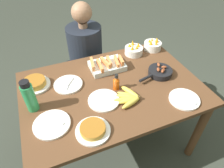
% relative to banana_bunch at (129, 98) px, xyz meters
% --- Properties ---
extents(ground_plane, '(14.00, 14.00, 0.00)m').
position_rel_banana_bunch_xyz_m(ground_plane, '(-0.07, 0.18, -0.78)').
color(ground_plane, '#383D33').
extents(dining_table, '(1.42, 0.97, 0.76)m').
position_rel_banana_bunch_xyz_m(dining_table, '(-0.07, 0.18, -0.12)').
color(dining_table, brown).
rests_on(dining_table, ground_plane).
extents(banana_bunch, '(0.21, 0.24, 0.04)m').
position_rel_banana_bunch_xyz_m(banana_bunch, '(0.00, 0.00, 0.00)').
color(banana_bunch, gold).
rests_on(banana_bunch, dining_table).
extents(melon_tray, '(0.30, 0.22, 0.10)m').
position_rel_banana_bunch_xyz_m(melon_tray, '(-0.01, 0.42, 0.02)').
color(melon_tray, silver).
rests_on(melon_tray, dining_table).
extents(skillet, '(0.33, 0.20, 0.08)m').
position_rel_banana_bunch_xyz_m(skillet, '(0.37, 0.17, 0.01)').
color(skillet, black).
rests_on(skillet, dining_table).
extents(frittata_plate_center, '(0.23, 0.23, 0.05)m').
position_rel_banana_bunch_xyz_m(frittata_plate_center, '(-0.34, -0.17, 0.00)').
color(frittata_plate_center, silver).
rests_on(frittata_plate_center, dining_table).
extents(frittata_plate_side, '(0.24, 0.24, 0.06)m').
position_rel_banana_bunch_xyz_m(frittata_plate_side, '(-0.63, 0.42, 0.01)').
color(frittata_plate_side, silver).
rests_on(frittata_plate_side, dining_table).
extents(empty_plate_near_front, '(0.23, 0.23, 0.02)m').
position_rel_banana_bunch_xyz_m(empty_plate_near_front, '(0.38, -0.16, -0.01)').
color(empty_plate_near_front, silver).
rests_on(empty_plate_near_front, dining_table).
extents(empty_plate_far_left, '(0.23, 0.23, 0.02)m').
position_rel_banana_bunch_xyz_m(empty_plate_far_left, '(-0.39, 0.33, -0.01)').
color(empty_plate_far_left, silver).
rests_on(empty_plate_far_left, dining_table).
extents(empty_plate_far_right, '(0.23, 0.23, 0.02)m').
position_rel_banana_bunch_xyz_m(empty_plate_far_right, '(-0.18, 0.06, -0.01)').
color(empty_plate_far_right, silver).
rests_on(empty_plate_far_right, dining_table).
extents(empty_plate_mid_edge, '(0.25, 0.25, 0.02)m').
position_rel_banana_bunch_xyz_m(empty_plate_mid_edge, '(-0.58, -0.02, -0.01)').
color(empty_plate_mid_edge, silver).
rests_on(empty_plate_mid_edge, dining_table).
extents(fruit_bowl_mango, '(0.17, 0.17, 0.12)m').
position_rel_banana_bunch_xyz_m(fruit_bowl_mango, '(0.31, 0.54, 0.02)').
color(fruit_bowl_mango, silver).
rests_on(fruit_bowl_mango, dining_table).
extents(fruit_bowl_citrus, '(0.17, 0.17, 0.12)m').
position_rel_banana_bunch_xyz_m(fruit_bowl_citrus, '(0.53, 0.55, 0.02)').
color(fruit_bowl_citrus, silver).
rests_on(fruit_bowl_citrus, dining_table).
extents(water_bottle, '(0.08, 0.08, 0.25)m').
position_rel_banana_bunch_xyz_m(water_bottle, '(-0.67, 0.18, 0.10)').
color(water_bottle, '#2D9351').
rests_on(water_bottle, dining_table).
extents(hot_sauce_bottle, '(0.05, 0.05, 0.14)m').
position_rel_banana_bunch_xyz_m(hot_sauce_bottle, '(-0.04, 0.15, 0.04)').
color(hot_sauce_bottle, '#C64C0F').
rests_on(hot_sauce_bottle, dining_table).
extents(person_figure, '(0.40, 0.40, 1.20)m').
position_rel_banana_bunch_xyz_m(person_figure, '(-0.07, 0.92, -0.29)').
color(person_figure, black).
rests_on(person_figure, ground_plane).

